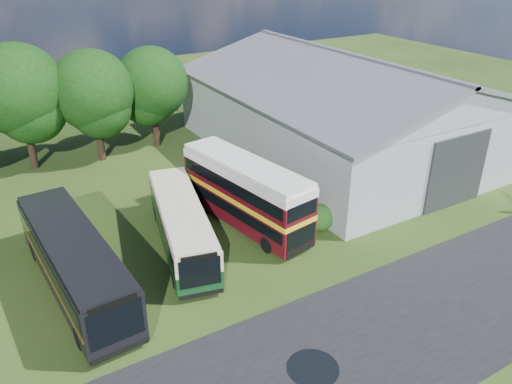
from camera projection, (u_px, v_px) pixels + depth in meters
ground at (301, 315)px, 23.66m from camera, size 120.00×120.00×0.00m
asphalt_road at (393, 330)px, 22.71m from camera, size 60.00×8.00×0.02m
puddle at (313, 369)px, 20.67m from camera, size 2.20×2.20×0.01m
storage_shed at (341, 101)px, 40.92m from camera, size 18.80×24.80×8.15m
tree_mid at (19, 90)px, 36.39m from camera, size 6.80×6.80×9.60m
tree_right_a at (93, 91)px, 38.11m from camera, size 6.26×6.26×8.83m
tree_right_b at (152, 83)px, 41.10m from camera, size 5.98×5.98×8.45m
shrub_front at (319, 228)px, 30.82m from camera, size 1.70×1.70×1.70m
shrub_mid at (301, 215)px, 32.37m from camera, size 1.60×1.60×1.60m
shrub_back at (284, 202)px, 33.91m from camera, size 1.80×1.80×1.80m
bus_green_single at (182, 225)px, 28.23m from camera, size 4.61×10.52×2.83m
bus_maroon_double at (246, 194)px, 30.42m from camera, size 4.07×10.06×4.21m
bus_dark_single at (75, 262)px, 24.62m from camera, size 3.49×11.80×3.21m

